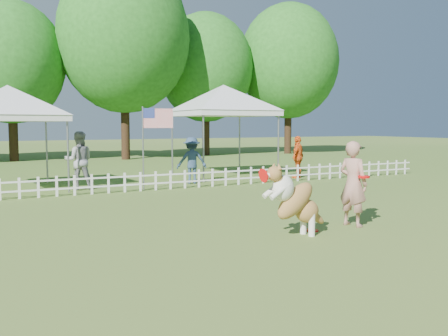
% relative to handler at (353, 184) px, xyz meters
% --- Properties ---
extents(ground, '(120.00, 120.00, 0.00)m').
position_rel_handler_xyz_m(ground, '(-1.38, 0.14, -0.87)').
color(ground, '#30591C').
rests_on(ground, ground).
extents(picket_fence, '(22.00, 0.08, 0.60)m').
position_rel_handler_xyz_m(picket_fence, '(-1.38, 7.14, -0.57)').
color(picket_fence, white).
rests_on(picket_fence, ground).
extents(handler, '(0.55, 0.71, 1.74)m').
position_rel_handler_xyz_m(handler, '(0.00, 0.00, 0.00)').
color(handler, '#AE7868').
rests_on(handler, ground).
extents(dog, '(1.33, 0.51, 1.35)m').
position_rel_handler_xyz_m(dog, '(-1.61, -0.27, -0.19)').
color(dog, brown).
rests_on(dog, ground).
extents(frisbee_on_turf, '(0.28, 0.28, 0.02)m').
position_rel_handler_xyz_m(frisbee_on_turf, '(-1.03, -0.00, -0.86)').
color(frisbee_on_turf, red).
rests_on(frisbee_on_turf, ground).
extents(canopy_tent_left, '(3.33, 3.33, 3.22)m').
position_rel_handler_xyz_m(canopy_tent_left, '(-5.67, 9.25, 0.74)').
color(canopy_tent_left, silver).
rests_on(canopy_tent_left, ground).
extents(canopy_tent_right, '(3.52, 3.52, 3.56)m').
position_rel_handler_xyz_m(canopy_tent_right, '(2.28, 9.97, 0.91)').
color(canopy_tent_right, silver).
rests_on(canopy_tent_right, ground).
extents(flag_pole, '(1.00, 0.36, 2.63)m').
position_rel_handler_xyz_m(flag_pole, '(-1.94, 7.39, 0.45)').
color(flag_pole, gray).
rests_on(flag_pole, ground).
extents(spectator_a, '(1.02, 0.86, 1.85)m').
position_rel_handler_xyz_m(spectator_a, '(-3.71, 8.48, 0.06)').
color(spectator_a, gray).
rests_on(spectator_a, ground).
extents(spectator_b, '(1.17, 0.85, 1.63)m').
position_rel_handler_xyz_m(spectator_b, '(0.12, 8.27, -0.05)').
color(spectator_b, navy).
rests_on(spectator_b, ground).
extents(spectator_c, '(1.02, 0.86, 1.63)m').
position_rel_handler_xyz_m(spectator_c, '(4.51, 8.02, -0.05)').
color(spectator_c, '#E45A1A').
rests_on(spectator_c, ground).
extents(tree_center_left, '(6.00, 6.00, 9.80)m').
position_rel_handler_xyz_m(tree_center_left, '(-4.38, 22.64, 4.03)').
color(tree_center_left, '#215E1A').
rests_on(tree_center_left, ground).
extents(tree_center_right, '(7.60, 7.60, 12.60)m').
position_rel_handler_xyz_m(tree_center_right, '(1.62, 21.14, 5.43)').
color(tree_center_right, '#215E1A').
rests_on(tree_center_right, ground).
extents(tree_right, '(6.20, 6.20, 10.40)m').
position_rel_handler_xyz_m(tree_right, '(7.62, 22.64, 4.33)').
color(tree_right, '#215E1A').
rests_on(tree_right, ground).
extents(tree_far_right, '(7.00, 7.00, 11.40)m').
position_rel_handler_xyz_m(tree_far_right, '(13.62, 21.64, 4.83)').
color(tree_far_right, '#215E1A').
rests_on(tree_far_right, ground).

